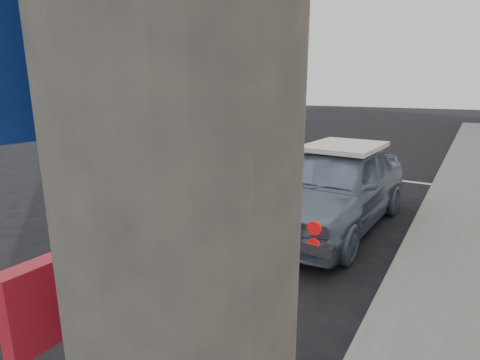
% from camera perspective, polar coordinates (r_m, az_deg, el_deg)
% --- Properties ---
extents(ground, '(80.00, 80.00, 0.00)m').
position_cam_1_polar(ground, '(3.95, -11.67, -17.70)').
color(ground, black).
rests_on(ground, ground).
extents(pline_rear, '(3.00, 0.12, 0.01)m').
position_cam_1_polar(pline_rear, '(3.37, -11.30, -23.89)').
color(pline_rear, silver).
rests_on(pline_rear, ground).
extents(pline_front, '(3.00, 0.12, 0.01)m').
position_cam_1_polar(pline_front, '(9.31, 19.50, 0.40)').
color(pline_front, silver).
rests_on(pline_front, ground).
extents(pline_side, '(0.12, 7.00, 0.01)m').
position_cam_1_polar(pline_side, '(6.64, 0.57, -4.06)').
color(pline_side, silver).
rests_on(pline_side, ground).
extents(retro_coupe, '(1.63, 3.71, 1.24)m').
position_cam_1_polar(retro_coupe, '(5.79, 14.07, -0.76)').
color(retro_coupe, slate).
rests_on(retro_coupe, ground).
extents(cat, '(0.38, 0.50, 0.30)m').
position_cam_1_polar(cat, '(4.69, 5.08, -10.28)').
color(cat, '#685C4F').
rests_on(cat, ground).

